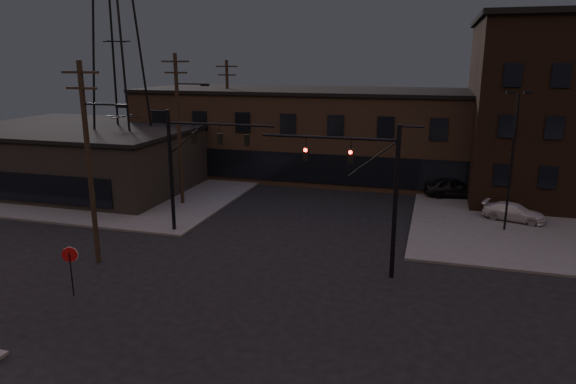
# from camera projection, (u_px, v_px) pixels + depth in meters

# --- Properties ---
(ground) EXTENTS (140.00, 140.00, 0.00)m
(ground) POSITION_uv_depth(u_px,v_px,m) (244.00, 299.00, 24.40)
(ground) COLOR black
(ground) RESTS_ON ground
(sidewalk_nw) EXTENTS (30.00, 30.00, 0.15)m
(sidewalk_nw) POSITION_uv_depth(u_px,v_px,m) (116.00, 174.00, 50.77)
(sidewalk_nw) COLOR #474744
(sidewalk_nw) RESTS_ON ground
(building_row) EXTENTS (40.00, 12.00, 8.00)m
(building_row) POSITION_uv_depth(u_px,v_px,m) (347.00, 135.00, 49.43)
(building_row) COLOR brown
(building_row) RESTS_ON ground
(building_left) EXTENTS (16.00, 12.00, 5.00)m
(building_left) POSITION_uv_depth(u_px,v_px,m) (92.00, 162.00, 44.05)
(building_left) COLOR black
(building_left) RESTS_ON ground
(traffic_signal_near) EXTENTS (7.12, 0.24, 8.00)m
(traffic_signal_near) POSITION_uv_depth(u_px,v_px,m) (373.00, 184.00, 25.90)
(traffic_signal_near) COLOR black
(traffic_signal_near) RESTS_ON ground
(traffic_signal_far) EXTENTS (7.12, 0.24, 8.00)m
(traffic_signal_far) POSITION_uv_depth(u_px,v_px,m) (188.00, 158.00, 32.40)
(traffic_signal_far) COLOR black
(traffic_signal_far) RESTS_ON ground
(stop_sign) EXTENTS (0.72, 0.33, 2.48)m
(stop_sign) POSITION_uv_depth(u_px,v_px,m) (70.00, 260.00, 24.25)
(stop_sign) COLOR black
(stop_sign) RESTS_ON ground
(utility_pole_near) EXTENTS (3.70, 0.28, 11.00)m
(utility_pole_near) POSITION_uv_depth(u_px,v_px,m) (90.00, 159.00, 27.34)
(utility_pole_near) COLOR black
(utility_pole_near) RESTS_ON ground
(utility_pole_mid) EXTENTS (3.70, 0.28, 11.50)m
(utility_pole_mid) POSITION_uv_depth(u_px,v_px,m) (179.00, 127.00, 38.70)
(utility_pole_mid) COLOR black
(utility_pole_mid) RESTS_ON ground
(utility_pole_far) EXTENTS (2.20, 0.28, 11.00)m
(utility_pole_far) POSITION_uv_depth(u_px,v_px,m) (228.00, 115.00, 50.23)
(utility_pole_far) COLOR black
(utility_pole_far) RESTS_ON ground
(transmission_tower) EXTENTS (7.00, 7.00, 25.00)m
(transmission_tower) POSITION_uv_depth(u_px,v_px,m) (117.00, 41.00, 42.87)
(transmission_tower) COLOR black
(transmission_tower) RESTS_ON ground
(lot_light_a) EXTENTS (1.50, 0.28, 9.14)m
(lot_light_a) POSITION_uv_depth(u_px,v_px,m) (513.00, 149.00, 32.53)
(lot_light_a) COLOR black
(lot_light_a) RESTS_ON ground
(parked_car_lot_a) EXTENTS (4.80, 2.49, 1.56)m
(parked_car_lot_a) POSITION_uv_depth(u_px,v_px,m) (453.00, 187.00, 41.79)
(parked_car_lot_a) COLOR black
(parked_car_lot_a) RESTS_ON sidewalk_ne
(parked_car_lot_b) EXTENTS (4.42, 2.82, 1.19)m
(parked_car_lot_b) POSITION_uv_depth(u_px,v_px,m) (514.00, 212.00, 35.69)
(parked_car_lot_b) COLOR #B7B7B9
(parked_car_lot_b) RESTS_ON sidewalk_ne
(car_crossing) EXTENTS (3.41, 5.33, 1.66)m
(car_crossing) POSITION_uv_depth(u_px,v_px,m) (402.00, 175.00, 46.72)
(car_crossing) COLOR black
(car_crossing) RESTS_ON ground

